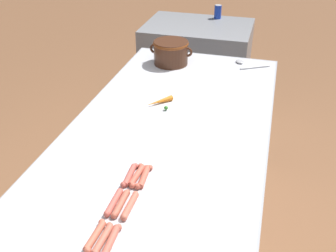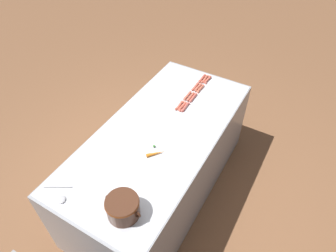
# 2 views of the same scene
# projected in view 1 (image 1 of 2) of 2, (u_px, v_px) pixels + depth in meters

# --- Properties ---
(ground_plane) EXTENTS (20.00, 20.00, 0.00)m
(ground_plane) POSITION_uv_depth(u_px,v_px,m) (167.00, 248.00, 2.49)
(ground_plane) COLOR brown
(griddle_counter) EXTENTS (1.03, 2.21, 0.90)m
(griddle_counter) POSITION_uv_depth(u_px,v_px,m) (167.00, 195.00, 2.25)
(griddle_counter) COLOR #9EA0A5
(griddle_counter) RESTS_ON ground_plane
(back_cabinet) EXTENTS (0.96, 0.70, 0.90)m
(back_cabinet) POSITION_uv_depth(u_px,v_px,m) (196.00, 71.00, 3.76)
(back_cabinet) COLOR gray
(back_cabinet) RESTS_ON ground_plane
(hot_dog_1) EXTENTS (0.03, 0.16, 0.03)m
(hot_dog_1) POSITION_uv_depth(u_px,v_px,m) (95.00, 236.00, 1.39)
(hot_dog_1) COLOR #CD644B
(hot_dog_1) RESTS_ON griddle_counter
(hot_dog_2) EXTENTS (0.03, 0.16, 0.03)m
(hot_dog_2) POSITION_uv_depth(u_px,v_px,m) (114.00, 202.00, 1.53)
(hot_dog_2) COLOR #CD5C4F
(hot_dog_2) RESTS_ON griddle_counter
(hot_dog_3) EXTENTS (0.03, 0.16, 0.03)m
(hot_dog_3) POSITION_uv_depth(u_px,v_px,m) (130.00, 175.00, 1.68)
(hot_dog_3) COLOR #C15A4D
(hot_dog_3) RESTS_ON griddle_counter
(hot_dog_5) EXTENTS (0.03, 0.16, 0.03)m
(hot_dog_5) POSITION_uv_depth(u_px,v_px,m) (103.00, 239.00, 1.37)
(hot_dog_5) COLOR #C56550
(hot_dog_5) RESTS_ON griddle_counter
(hot_dog_6) EXTENTS (0.03, 0.16, 0.03)m
(hot_dog_6) POSITION_uv_depth(u_px,v_px,m) (121.00, 204.00, 1.53)
(hot_dog_6) COLOR #C1624B
(hot_dog_6) RESTS_ON griddle_counter
(hot_dog_7) EXTENTS (0.04, 0.16, 0.03)m
(hot_dog_7) POSITION_uv_depth(u_px,v_px,m) (137.00, 175.00, 1.67)
(hot_dog_7) COLOR #CD5E49
(hot_dog_7) RESTS_ON griddle_counter
(hot_dog_9) EXTENTS (0.03, 0.16, 0.03)m
(hot_dog_9) POSITION_uv_depth(u_px,v_px,m) (111.00, 241.00, 1.37)
(hot_dog_9) COLOR #C65F4B
(hot_dog_9) RESTS_ON griddle_counter
(hot_dog_10) EXTENTS (0.03, 0.16, 0.03)m
(hot_dog_10) POSITION_uv_depth(u_px,v_px,m) (130.00, 205.00, 1.52)
(hot_dog_10) COLOR #CA664F
(hot_dog_10) RESTS_ON griddle_counter
(hot_dog_11) EXTENTS (0.04, 0.16, 0.03)m
(hot_dog_11) POSITION_uv_depth(u_px,v_px,m) (144.00, 177.00, 1.67)
(hot_dog_11) COLOR #CE5F49
(hot_dog_11) RESTS_ON griddle_counter
(bean_pot) EXTENTS (0.31, 0.25, 0.16)m
(bean_pot) POSITION_uv_depth(u_px,v_px,m) (171.00, 51.00, 2.71)
(bean_pot) COLOR #472616
(bean_pot) RESTS_ON griddle_counter
(serving_spoon) EXTENTS (0.25, 0.17, 0.02)m
(serving_spoon) POSITION_uv_depth(u_px,v_px,m) (245.00, 63.00, 2.74)
(serving_spoon) COLOR #B7B7BC
(serving_spoon) RESTS_ON griddle_counter
(carrot) EXTENTS (0.14, 0.15, 0.03)m
(carrot) POSITION_uv_depth(u_px,v_px,m) (160.00, 102.00, 2.24)
(carrot) COLOR orange
(carrot) RESTS_ON griddle_counter
(soda_can) EXTENTS (0.07, 0.07, 0.12)m
(soda_can) POSITION_uv_depth(u_px,v_px,m) (218.00, 12.00, 3.66)
(soda_can) COLOR #1938B2
(soda_can) RESTS_ON back_cabinet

